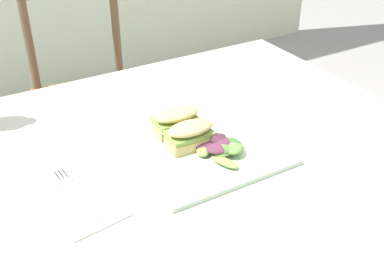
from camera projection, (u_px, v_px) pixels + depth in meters
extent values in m
cube|color=#BCB7AD|center=(194.00, 164.00, 0.99)|extent=(1.10, 0.98, 0.03)
cube|color=#2D2D33|center=(250.00, 151.00, 1.70)|extent=(0.07, 0.07, 0.71)
cylinder|color=brown|center=(59.00, 185.00, 1.76)|extent=(0.03, 0.03, 0.43)
cylinder|color=brown|center=(147.00, 165.00, 1.87)|extent=(0.03, 0.03, 0.43)
cylinder|color=brown|center=(47.00, 139.00, 2.03)|extent=(0.03, 0.03, 0.43)
cylinder|color=brown|center=(125.00, 124.00, 2.14)|extent=(0.03, 0.03, 0.43)
cube|color=brown|center=(89.00, 103.00, 1.83)|extent=(0.46, 0.46, 0.02)
cylinder|color=brown|center=(28.00, 39.00, 1.81)|extent=(0.03, 0.03, 0.42)
cylinder|color=brown|center=(116.00, 28.00, 1.91)|extent=(0.03, 0.03, 0.42)
cube|color=beige|center=(201.00, 148.00, 1.01)|extent=(0.30, 0.30, 0.01)
cube|color=#DBB270|center=(191.00, 142.00, 1.00)|extent=(0.10, 0.06, 0.02)
cube|color=#84A84C|center=(189.00, 134.00, 1.00)|extent=(0.10, 0.06, 0.01)
ellipsoid|color=#DBB270|center=(191.00, 128.00, 0.98)|extent=(0.10, 0.06, 0.02)
cube|color=#DBB270|center=(177.00, 127.00, 1.05)|extent=(0.10, 0.06, 0.02)
cube|color=#84A84C|center=(176.00, 120.00, 1.05)|extent=(0.10, 0.06, 0.01)
ellipsoid|color=#DBB270|center=(177.00, 114.00, 1.03)|extent=(0.10, 0.06, 0.02)
ellipsoid|color=#84A84C|center=(231.00, 147.00, 0.99)|extent=(0.05, 0.05, 0.01)
ellipsoid|color=#602D47|center=(224.00, 144.00, 0.98)|extent=(0.05, 0.05, 0.02)
ellipsoid|color=#4C2338|center=(219.00, 140.00, 0.99)|extent=(0.04, 0.06, 0.02)
ellipsoid|color=#6B9E47|center=(232.00, 147.00, 0.97)|extent=(0.06, 0.06, 0.02)
ellipsoid|color=#84A84C|center=(225.00, 162.00, 0.94)|extent=(0.04, 0.07, 0.01)
ellipsoid|color=#84A84C|center=(224.00, 143.00, 0.99)|extent=(0.04, 0.06, 0.02)
ellipsoid|color=#602D47|center=(219.00, 138.00, 1.02)|extent=(0.05, 0.04, 0.01)
ellipsoid|color=#84A84C|center=(225.00, 152.00, 0.96)|extent=(0.04, 0.03, 0.01)
ellipsoid|color=#84A84C|center=(203.00, 151.00, 0.98)|extent=(0.04, 0.05, 0.01)
ellipsoid|color=#602D47|center=(207.00, 145.00, 0.99)|extent=(0.06, 0.03, 0.01)
ellipsoid|color=#3D7033|center=(228.00, 146.00, 0.97)|extent=(0.05, 0.05, 0.01)
ellipsoid|color=#518438|center=(223.00, 148.00, 0.97)|extent=(0.06, 0.06, 0.02)
ellipsoid|color=#602D47|center=(219.00, 148.00, 0.96)|extent=(0.06, 0.05, 0.01)
ellipsoid|color=#3D7033|center=(231.00, 147.00, 0.98)|extent=(0.07, 0.05, 0.01)
ellipsoid|color=#3D7033|center=(231.00, 141.00, 0.98)|extent=(0.04, 0.05, 0.01)
cube|color=silver|center=(76.00, 197.00, 0.87)|extent=(0.14, 0.22, 0.00)
cube|color=silver|center=(81.00, 202.00, 0.86)|extent=(0.02, 0.14, 0.00)
cube|color=silver|center=(62.00, 177.00, 0.92)|extent=(0.03, 0.05, 0.00)
cube|color=#38383D|center=(65.00, 173.00, 0.93)|extent=(0.00, 0.03, 0.00)
cube|color=#38383D|center=(61.00, 174.00, 0.93)|extent=(0.00, 0.03, 0.00)
cube|color=#38383D|center=(57.00, 175.00, 0.92)|extent=(0.00, 0.03, 0.00)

